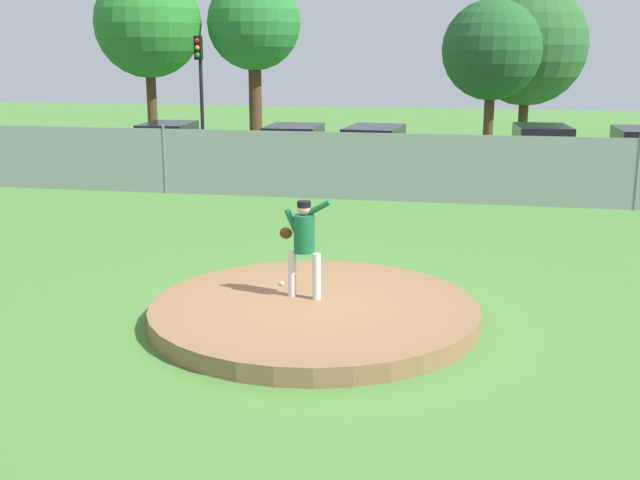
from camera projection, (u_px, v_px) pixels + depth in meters
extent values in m
plane|color=#4C8438|center=(367.00, 233.00, 17.78)|extent=(80.00, 80.00, 0.00)
cube|color=#2B2B2D|center=(402.00, 176.00, 25.89)|extent=(44.00, 7.00, 0.01)
cylinder|color=olive|center=(314.00, 312.00, 12.03)|extent=(5.03, 5.03, 0.27)
cylinder|color=silver|center=(292.00, 274.00, 12.28)|extent=(0.13, 0.13, 0.73)
cylinder|color=silver|center=(317.00, 277.00, 12.12)|extent=(0.13, 0.13, 0.73)
cylinder|color=#145933|center=(304.00, 234.00, 12.04)|extent=(0.32, 0.32, 0.59)
cylinder|color=#145933|center=(316.00, 209.00, 11.92)|extent=(0.50, 0.19, 0.34)
cylinder|color=#145933|center=(293.00, 223.00, 12.04)|extent=(0.29, 0.15, 0.46)
ellipsoid|color=#4C2D14|center=(286.00, 233.00, 12.15)|extent=(0.20, 0.12, 0.18)
sphere|color=tan|center=(304.00, 209.00, 11.95)|extent=(0.20, 0.20, 0.20)
cylinder|color=black|center=(304.00, 204.00, 11.93)|extent=(0.21, 0.21, 0.09)
sphere|color=white|center=(282.00, 283.00, 12.91)|extent=(0.07, 0.07, 0.07)
cube|color=gray|center=(387.00, 167.00, 21.38)|extent=(32.23, 0.03, 1.86)
cylinder|color=slate|center=(164.00, 159.00, 22.57)|extent=(0.07, 0.07, 1.96)
cylinder|color=slate|center=(637.00, 173.00, 20.16)|extent=(0.07, 0.07, 1.96)
cube|color=#B7BABF|center=(374.00, 155.00, 26.16)|extent=(2.21, 4.84, 0.64)
cube|color=black|center=(374.00, 136.00, 26.01)|extent=(1.89, 2.72, 0.63)
cylinder|color=black|center=(382.00, 159.00, 27.60)|extent=(1.94, 0.79, 0.64)
cylinder|color=black|center=(364.00, 171.00, 24.87)|extent=(1.94, 0.79, 0.64)
cube|color=#146066|center=(294.00, 154.00, 26.46)|extent=(1.97, 4.35, 0.64)
cube|color=black|center=(294.00, 135.00, 26.31)|extent=(1.78, 2.41, 0.63)
cylinder|color=black|center=(302.00, 158.00, 27.82)|extent=(1.94, 0.69, 0.64)
cylinder|color=black|center=(286.00, 169.00, 25.26)|extent=(1.94, 0.69, 0.64)
cube|color=silver|center=(169.00, 151.00, 27.01)|extent=(2.02, 4.34, 0.68)
cube|color=black|center=(168.00, 132.00, 26.86)|extent=(1.74, 2.43, 0.63)
cylinder|color=black|center=(180.00, 156.00, 28.36)|extent=(1.81, 0.77, 0.64)
cylinder|color=black|center=(157.00, 166.00, 25.83)|extent=(1.81, 0.77, 0.64)
cylinder|color=black|center=(632.00, 165.00, 26.13)|extent=(1.85, 0.66, 0.64)
cube|color=slate|center=(541.00, 159.00, 24.94)|extent=(2.06, 4.29, 0.73)
cube|color=black|center=(542.00, 136.00, 24.78)|extent=(1.78, 2.41, 0.68)
cylinder|color=black|center=(534.00, 164.00, 26.28)|extent=(1.86, 0.77, 0.64)
cylinder|color=black|center=(546.00, 176.00, 23.78)|extent=(1.86, 0.77, 0.64)
cylinder|color=black|center=(202.00, 96.00, 30.67)|extent=(0.14, 0.14, 4.57)
cube|color=black|center=(198.00, 48.00, 30.06)|extent=(0.28, 0.24, 0.90)
sphere|color=red|center=(197.00, 41.00, 29.89)|extent=(0.18, 0.18, 0.18)
sphere|color=orange|center=(197.00, 48.00, 29.95)|extent=(0.18, 0.18, 0.18)
sphere|color=green|center=(198.00, 55.00, 30.01)|extent=(0.18, 0.18, 0.18)
cylinder|color=#4C331E|center=(152.00, 104.00, 33.87)|extent=(0.42, 0.42, 3.55)
sphere|color=#2A802C|center=(148.00, 24.00, 33.08)|extent=(4.51, 4.51, 4.51)
cylinder|color=#4C331E|center=(255.00, 101.00, 34.42)|extent=(0.56, 0.56, 3.77)
sphere|color=#297B31|center=(254.00, 23.00, 33.65)|extent=(4.01, 4.01, 4.01)
cylinder|color=#4C331E|center=(489.00, 120.00, 31.34)|extent=(0.40, 0.40, 2.68)
sphere|color=#215A2A|center=(492.00, 50.00, 30.70)|extent=(3.92, 3.92, 3.92)
cylinder|color=#4C331E|center=(523.00, 118.00, 33.03)|extent=(0.40, 0.40, 2.51)
sphere|color=#2B602E|center=(527.00, 45.00, 32.32)|extent=(4.94, 4.94, 4.94)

